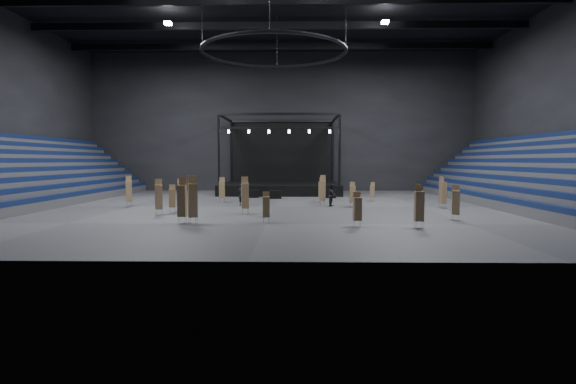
{
  "coord_description": "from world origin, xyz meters",
  "views": [
    {
      "loc": [
        1.9,
        -38.2,
        3.93
      ],
      "look_at": [
        1.22,
        -2.0,
        1.4
      ],
      "focal_mm": 28.0,
      "sensor_mm": 36.0,
      "label": 1
    }
  ],
  "objects_px": {
    "chair_stack_6": "(357,208)",
    "chair_stack_9": "(419,205)",
    "chair_stack_12": "(323,190)",
    "chair_stack_16": "(193,200)",
    "flight_case_left": "(253,194)",
    "crew_member": "(333,195)",
    "flight_case_mid": "(275,195)",
    "chair_stack_1": "(222,189)",
    "chair_stack_2": "(129,191)",
    "chair_stack_0": "(182,200)",
    "chair_stack_13": "(159,196)",
    "chair_stack_5": "(443,192)",
    "chair_stack_10": "(353,194)",
    "chair_stack_3": "(456,202)",
    "chair_stack_7": "(172,198)",
    "chair_stack_8": "(180,189)",
    "flight_case_right": "(329,194)",
    "chair_stack_4": "(266,206)",
    "stage": "(281,181)",
    "chair_stack_11": "(245,195)",
    "chair_stack_15": "(322,189)",
    "man_center": "(242,194)",
    "chair_stack_14": "(372,191)"
  },
  "relations": [
    {
      "from": "chair_stack_8",
      "to": "chair_stack_14",
      "type": "distance_m",
      "value": 19.17
    },
    {
      "from": "flight_case_right",
      "to": "chair_stack_3",
      "type": "bearing_deg",
      "value": -68.36
    },
    {
      "from": "chair_stack_12",
      "to": "crew_member",
      "type": "height_order",
      "value": "chair_stack_12"
    },
    {
      "from": "flight_case_right",
      "to": "chair_stack_10",
      "type": "xyz_separation_m",
      "value": [
        1.3,
        -9.09,
        0.67
      ]
    },
    {
      "from": "chair_stack_5",
      "to": "chair_stack_13",
      "type": "height_order",
      "value": "chair_stack_5"
    },
    {
      "from": "chair_stack_6",
      "to": "chair_stack_9",
      "type": "height_order",
      "value": "chair_stack_9"
    },
    {
      "from": "chair_stack_8",
      "to": "chair_stack_9",
      "type": "bearing_deg",
      "value": -65.09
    },
    {
      "from": "flight_case_left",
      "to": "chair_stack_13",
      "type": "relative_size",
      "value": 0.48
    },
    {
      "from": "stage",
      "to": "flight_case_mid",
      "type": "xyz_separation_m",
      "value": [
        -0.29,
        -8.12,
        -1.02
      ]
    },
    {
      "from": "chair_stack_5",
      "to": "chair_stack_7",
      "type": "height_order",
      "value": "chair_stack_5"
    },
    {
      "from": "flight_case_left",
      "to": "chair_stack_1",
      "type": "distance_m",
      "value": 5.77
    },
    {
      "from": "chair_stack_12",
      "to": "chair_stack_3",
      "type": "bearing_deg",
      "value": -43.75
    },
    {
      "from": "flight_case_mid",
      "to": "chair_stack_15",
      "type": "relative_size",
      "value": 0.55
    },
    {
      "from": "chair_stack_14",
      "to": "stage",
      "type": "bearing_deg",
      "value": 147.03
    },
    {
      "from": "chair_stack_4",
      "to": "crew_member",
      "type": "height_order",
      "value": "chair_stack_4"
    },
    {
      "from": "crew_member",
      "to": "chair_stack_14",
      "type": "bearing_deg",
      "value": -22.8
    },
    {
      "from": "chair_stack_0",
      "to": "chair_stack_2",
      "type": "height_order",
      "value": "chair_stack_0"
    },
    {
      "from": "chair_stack_0",
      "to": "chair_stack_1",
      "type": "bearing_deg",
      "value": 90.66
    },
    {
      "from": "crew_member",
      "to": "man_center",
      "type": "bearing_deg",
      "value": 105.4
    },
    {
      "from": "flight_case_left",
      "to": "crew_member",
      "type": "relative_size",
      "value": 0.66
    },
    {
      "from": "chair_stack_5",
      "to": "chair_stack_15",
      "type": "height_order",
      "value": "chair_stack_5"
    },
    {
      "from": "chair_stack_12",
      "to": "chair_stack_13",
      "type": "height_order",
      "value": "chair_stack_12"
    },
    {
      "from": "chair_stack_1",
      "to": "chair_stack_12",
      "type": "relative_size",
      "value": 0.89
    },
    {
      "from": "flight_case_left",
      "to": "chair_stack_5",
      "type": "distance_m",
      "value": 19.68
    },
    {
      "from": "chair_stack_7",
      "to": "chair_stack_11",
      "type": "bearing_deg",
      "value": -22.16
    },
    {
      "from": "chair_stack_3",
      "to": "chair_stack_7",
      "type": "distance_m",
      "value": 20.38
    },
    {
      "from": "chair_stack_3",
      "to": "chair_stack_6",
      "type": "distance_m",
      "value": 7.48
    },
    {
      "from": "flight_case_left",
      "to": "chair_stack_5",
      "type": "height_order",
      "value": "chair_stack_5"
    },
    {
      "from": "chair_stack_5",
      "to": "chair_stack_12",
      "type": "bearing_deg",
      "value": 149.23
    },
    {
      "from": "chair_stack_10",
      "to": "chair_stack_13",
      "type": "relative_size",
      "value": 0.82
    },
    {
      "from": "chair_stack_0",
      "to": "chair_stack_11",
      "type": "relative_size",
      "value": 1.05
    },
    {
      "from": "chair_stack_16",
      "to": "man_center",
      "type": "bearing_deg",
      "value": 62.25
    },
    {
      "from": "chair_stack_1",
      "to": "chair_stack_2",
      "type": "distance_m",
      "value": 8.48
    },
    {
      "from": "chair_stack_12",
      "to": "man_center",
      "type": "relative_size",
      "value": 1.34
    },
    {
      "from": "chair_stack_11",
      "to": "chair_stack_15",
      "type": "distance_m",
      "value": 11.14
    },
    {
      "from": "flight_case_left",
      "to": "flight_case_right",
      "type": "distance_m",
      "value": 8.13
    },
    {
      "from": "flight_case_mid",
      "to": "flight_case_left",
      "type": "bearing_deg",
      "value": 154.19
    },
    {
      "from": "chair_stack_11",
      "to": "chair_stack_12",
      "type": "xyz_separation_m",
      "value": [
        6.1,
        6.71,
        -0.06
      ]
    },
    {
      "from": "chair_stack_13",
      "to": "chair_stack_1",
      "type": "bearing_deg",
      "value": 58.03
    },
    {
      "from": "chair_stack_8",
      "to": "chair_stack_11",
      "type": "bearing_deg",
      "value": -76.99
    },
    {
      "from": "chair_stack_12",
      "to": "chair_stack_13",
      "type": "xyz_separation_m",
      "value": [
        -12.3,
        -7.34,
        -0.01
      ]
    },
    {
      "from": "flight_case_left",
      "to": "chair_stack_9",
      "type": "xyz_separation_m",
      "value": [
        11.81,
        -21.29,
        0.9
      ]
    },
    {
      "from": "chair_stack_1",
      "to": "chair_stack_15",
      "type": "xyz_separation_m",
      "value": [
        9.45,
        -0.23,
        0.0
      ]
    },
    {
      "from": "chair_stack_8",
      "to": "chair_stack_9",
      "type": "distance_m",
      "value": 26.55
    },
    {
      "from": "flight_case_right",
      "to": "chair_stack_10",
      "type": "height_order",
      "value": "chair_stack_10"
    },
    {
      "from": "chair_stack_12",
      "to": "chair_stack_16",
      "type": "bearing_deg",
      "value": -119.12
    },
    {
      "from": "man_center",
      "to": "flight_case_mid",
      "type": "bearing_deg",
      "value": -95.99
    },
    {
      "from": "chair_stack_0",
      "to": "chair_stack_4",
      "type": "height_order",
      "value": "chair_stack_0"
    },
    {
      "from": "chair_stack_5",
      "to": "chair_stack_13",
      "type": "distance_m",
      "value": 22.63
    },
    {
      "from": "chair_stack_0",
      "to": "chair_stack_16",
      "type": "bearing_deg",
      "value": -30.35
    }
  ]
}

